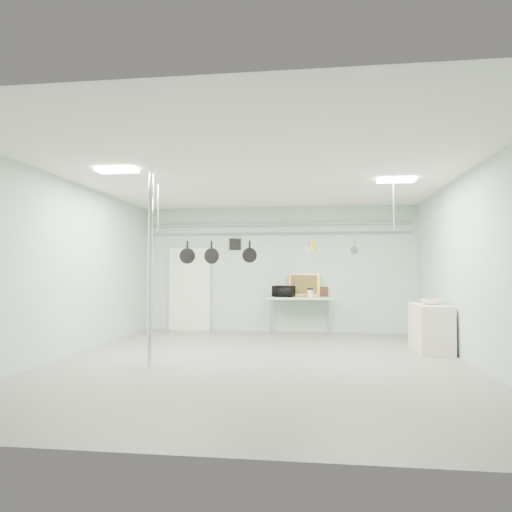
# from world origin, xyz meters

# --- Properties ---
(floor) EXTENTS (8.00, 8.00, 0.00)m
(floor) POSITION_xyz_m (0.00, 0.00, 0.00)
(floor) COLOR gray
(floor) RESTS_ON ground
(ceiling) EXTENTS (7.00, 8.00, 0.02)m
(ceiling) POSITION_xyz_m (0.00, 0.00, 3.19)
(ceiling) COLOR silver
(ceiling) RESTS_ON back_wall
(back_wall) EXTENTS (7.00, 0.02, 3.20)m
(back_wall) POSITION_xyz_m (0.00, 3.99, 1.60)
(back_wall) COLOR #A6C8BF
(back_wall) RESTS_ON floor
(right_wall) EXTENTS (0.02, 8.00, 3.20)m
(right_wall) POSITION_xyz_m (3.49, 0.00, 1.60)
(right_wall) COLOR #A6C8BF
(right_wall) RESTS_ON floor
(door) EXTENTS (1.10, 0.10, 2.20)m
(door) POSITION_xyz_m (-2.30, 3.94, 1.05)
(door) COLOR silver
(door) RESTS_ON floor
(wall_vent) EXTENTS (0.30, 0.04, 0.30)m
(wall_vent) POSITION_xyz_m (-1.10, 3.97, 2.25)
(wall_vent) COLOR black
(wall_vent) RESTS_ON back_wall
(conduit_pipe) EXTENTS (6.60, 0.07, 0.07)m
(conduit_pipe) POSITION_xyz_m (0.00, 3.90, 2.75)
(conduit_pipe) COLOR gray
(conduit_pipe) RESTS_ON back_wall
(chrome_pole) EXTENTS (0.08, 0.08, 3.20)m
(chrome_pole) POSITION_xyz_m (-1.70, -0.60, 1.60)
(chrome_pole) COLOR silver
(chrome_pole) RESTS_ON floor
(prep_table) EXTENTS (1.60, 0.70, 0.91)m
(prep_table) POSITION_xyz_m (0.60, 3.60, 0.83)
(prep_table) COLOR #ACCABA
(prep_table) RESTS_ON floor
(side_cabinet) EXTENTS (0.60, 1.20, 0.90)m
(side_cabinet) POSITION_xyz_m (3.15, 1.40, 0.45)
(side_cabinet) COLOR beige
(side_cabinet) RESTS_ON floor
(pot_rack) EXTENTS (4.80, 0.06, 1.00)m
(pot_rack) POSITION_xyz_m (0.20, 0.30, 2.23)
(pot_rack) COLOR #B7B7BC
(pot_rack) RESTS_ON ceiling
(light_panel_left) EXTENTS (0.65, 0.30, 0.05)m
(light_panel_left) POSITION_xyz_m (-2.20, -0.80, 3.16)
(light_panel_left) COLOR white
(light_panel_left) RESTS_ON ceiling
(light_panel_right) EXTENTS (0.65, 0.30, 0.05)m
(light_panel_right) POSITION_xyz_m (2.40, 0.60, 3.16)
(light_panel_right) COLOR white
(light_panel_right) RESTS_ON ceiling
(microwave) EXTENTS (0.59, 0.48, 0.28)m
(microwave) POSITION_xyz_m (0.19, 3.58, 1.04)
(microwave) COLOR black
(microwave) RESTS_ON prep_table
(coffee_canister) EXTENTS (0.14, 0.14, 0.18)m
(coffee_canister) POSITION_xyz_m (0.84, 3.48, 1.00)
(coffee_canister) COLOR silver
(coffee_canister) RESTS_ON prep_table
(painting_large) EXTENTS (0.78, 0.16, 0.58)m
(painting_large) POSITION_xyz_m (0.69, 3.90, 1.20)
(painting_large) COLOR gold
(painting_large) RESTS_ON prep_table
(painting_small) EXTENTS (0.31, 0.11, 0.25)m
(painting_small) POSITION_xyz_m (1.14, 3.90, 1.03)
(painting_small) COLOR black
(painting_small) RESTS_ON prep_table
(fruit_bowl) EXTENTS (0.51, 0.51, 0.10)m
(fruit_bowl) POSITION_xyz_m (3.17, 1.39, 0.95)
(fruit_bowl) COLOR silver
(fruit_bowl) RESTS_ON side_cabinet
(skillet_left) EXTENTS (0.29, 0.09, 0.39)m
(skillet_left) POSITION_xyz_m (-1.34, 0.30, 1.89)
(skillet_left) COLOR black
(skillet_left) RESTS_ON pot_rack
(skillet_mid) EXTENTS (0.29, 0.11, 0.41)m
(skillet_mid) POSITION_xyz_m (-0.89, 0.30, 1.88)
(skillet_mid) COLOR black
(skillet_mid) RESTS_ON pot_rack
(skillet_right) EXTENTS (0.27, 0.15, 0.37)m
(skillet_right) POSITION_xyz_m (-0.20, 0.30, 1.90)
(skillet_right) COLOR black
(skillet_right) RESTS_ON pot_rack
(whisk) EXTENTS (0.22, 0.22, 0.35)m
(whisk) POSITION_xyz_m (0.85, 0.30, 1.91)
(whisk) COLOR silver
(whisk) RESTS_ON pot_rack
(grater) EXTENTS (0.09, 0.02, 0.22)m
(grater) POSITION_xyz_m (0.93, 0.30, 1.98)
(grater) COLOR yellow
(grater) RESTS_ON pot_rack
(saucepan) EXTENTS (0.14, 0.10, 0.25)m
(saucepan) POSITION_xyz_m (1.63, 0.30, 1.96)
(saucepan) COLOR #AFB0B4
(saucepan) RESTS_ON pot_rack
(fruit_cluster) EXTENTS (0.24, 0.24, 0.09)m
(fruit_cluster) POSITION_xyz_m (3.17, 1.39, 0.99)
(fruit_cluster) COLOR #A51B0F
(fruit_cluster) RESTS_ON fruit_bowl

